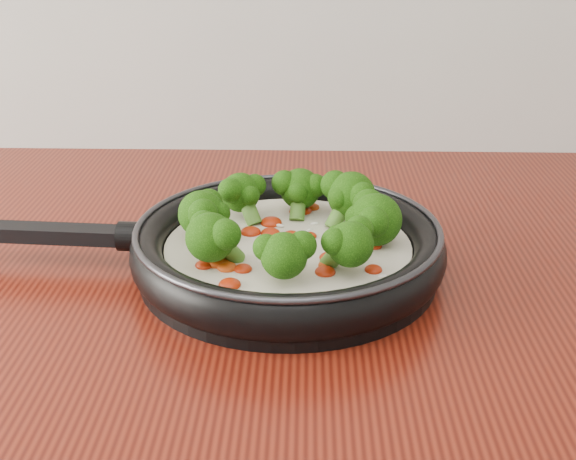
{
  "coord_description": "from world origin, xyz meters",
  "views": [
    {
      "loc": [
        0.15,
        0.35,
        1.26
      ],
      "look_at": [
        0.13,
        1.06,
        0.95
      ],
      "focal_mm": 46.01,
      "sensor_mm": 36.0,
      "label": 1
    }
  ],
  "objects": [
    {
      "name": "skillet",
      "position": [
        0.13,
        1.06,
        0.93
      ],
      "size": [
        0.53,
        0.35,
        0.09
      ],
      "color": "black",
      "rests_on": "counter"
    }
  ]
}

